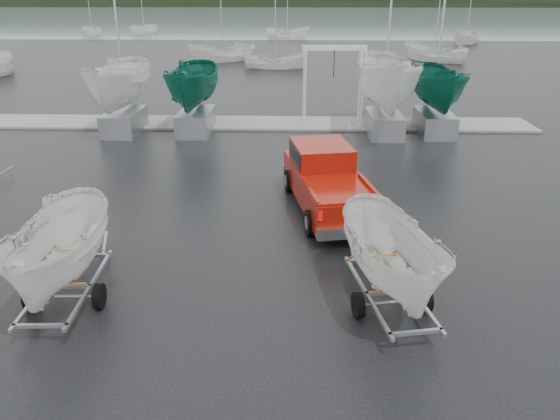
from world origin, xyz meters
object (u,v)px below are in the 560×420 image
at_px(trailer_hitched, 398,199).
at_px(boat_hoist, 334,74).
at_px(trailer_parked, 50,192).
at_px(pickup_truck, 326,177).

distance_m(trailer_hitched, boat_hoist, 18.00).
height_order(trailer_parked, boat_hoist, trailer_parked).
height_order(pickup_truck, trailer_hitched, trailer_hitched).
height_order(pickup_truck, trailer_parked, trailer_parked).
xyz_separation_m(pickup_truck, trailer_hitched, (1.20, -6.39, 1.73)).
bearing_deg(trailer_parked, boat_hoist, 65.30).
relative_size(pickup_truck, boat_hoist, 1.52).
distance_m(pickup_truck, trailer_parked, 9.20).
bearing_deg(trailer_parked, pickup_truck, 42.27).
bearing_deg(trailer_parked, trailer_hitched, -2.78).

